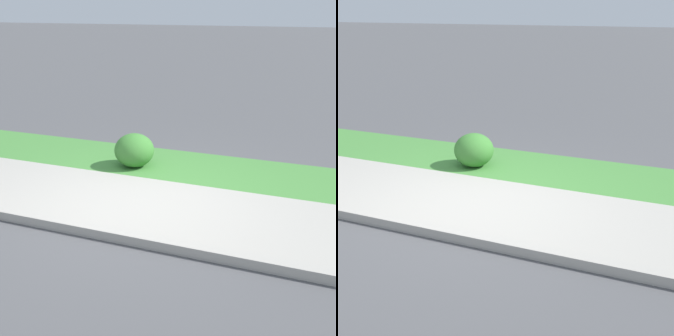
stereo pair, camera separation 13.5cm
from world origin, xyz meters
The scene contains 5 objects.
ground_plane centered at (0.00, 0.00, 0.00)m, with size 120.00×120.00×0.00m, color #515154.
sidewalk_pavement centered at (0.00, 0.00, 0.01)m, with size 18.00×1.92×0.01m, color #ADA89E.
grass_verge centered at (0.00, 1.76, 0.00)m, with size 18.00×1.60×0.01m, color #47893D.
street_curb centered at (0.00, -1.04, 0.06)m, with size 18.00×0.16×0.12m, color #ADA89E.
shrub_bush_mid_verge centered at (-0.74, 1.44, 0.28)m, with size 0.67×0.67×0.57m.
Camera 1 is at (2.57, -5.35, 2.58)m, focal length 50.00 mm.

